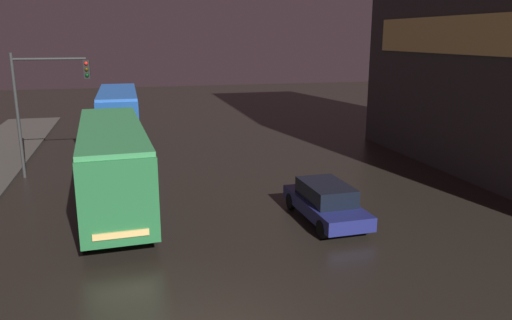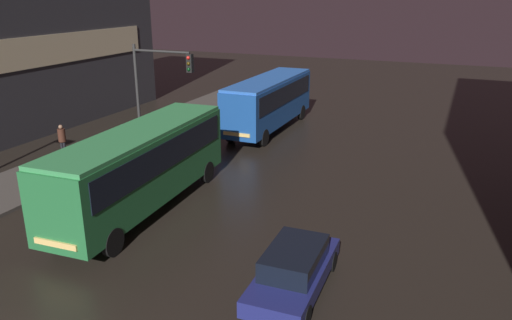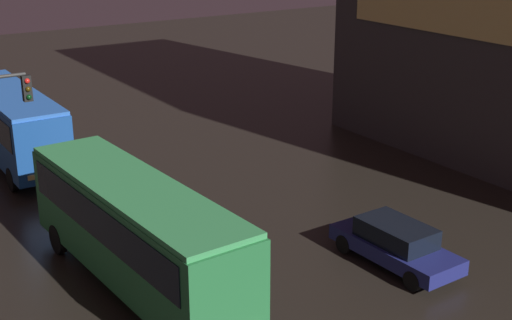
{
  "view_description": "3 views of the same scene",
  "coord_description": "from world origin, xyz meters",
  "views": [
    {
      "loc": [
        -1.58,
        -9.83,
        6.69
      ],
      "look_at": [
        3.52,
        9.8,
        1.65
      ],
      "focal_mm": 35.0,
      "sensor_mm": 36.0,
      "label": 1
    },
    {
      "loc": [
        9.39,
        -5.82,
        8.55
      ],
      "look_at": [
        1.74,
        12.07,
        1.93
      ],
      "focal_mm": 35.0,
      "sensor_mm": 36.0,
      "label": 2
    },
    {
      "loc": [
        -9.82,
        -8.34,
        10.84
      ],
      "look_at": [
        3.22,
        11.48,
        2.54
      ],
      "focal_mm": 50.0,
      "sensor_mm": 36.0,
      "label": 3
    }
  ],
  "objects": [
    {
      "name": "bus_near",
      "position": [
        -2.24,
        9.7,
        2.08
      ],
      "size": [
        2.87,
        10.29,
        3.38
      ],
      "rotation": [
        0.0,
        0.0,
        3.19
      ],
      "color": "#236B38",
      "rests_on": "ground"
    },
    {
      "name": "bus_far",
      "position": [
        -2.14,
        23.24,
        2.06
      ],
      "size": [
        2.4,
        9.77,
        3.34
      ],
      "rotation": [
        0.0,
        0.0,
        3.14
      ],
      "color": "#194793",
      "rests_on": "ground"
    },
    {
      "name": "car_taxi",
      "position": [
        5.34,
        6.52,
        0.74
      ],
      "size": [
        1.9,
        4.53,
        1.43
      ],
      "rotation": [
        0.0,
        0.0,
        3.17
      ],
      "color": "navy",
      "rests_on": "ground"
    }
  ]
}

